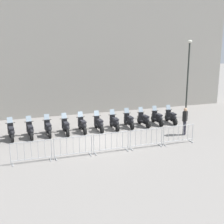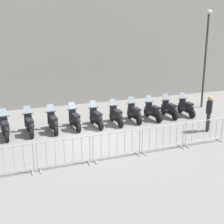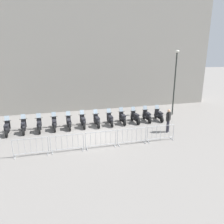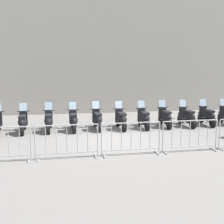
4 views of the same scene
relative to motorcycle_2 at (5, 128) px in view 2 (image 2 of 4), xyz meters
The scene contains 19 objects.
ground_plane 4.23m from the motorcycle_2, 20.45° to the right, with size 120.00×120.00×0.00m, color gray.
building_facade 8.91m from the motorcycle_2, 62.94° to the left, with size 28.00×2.40×11.35m, color #9E998E.
motorcycle_2 is the anchor object (origin of this frame).
motorcycle_3 1.09m from the motorcycle_2, ahead, with size 0.56×1.73×1.24m.
motorcycle_4 2.17m from the motorcycle_2, ahead, with size 0.56×1.73×1.24m.
motorcycle_5 3.26m from the motorcycle_2, ahead, with size 0.57×1.73×1.24m.
motorcycle_6 4.35m from the motorcycle_2, ahead, with size 0.57×1.73×1.24m.
motorcycle_7 5.44m from the motorcycle_2, ahead, with size 0.56×1.73×1.24m.
motorcycle_8 6.52m from the motorcycle_2, ahead, with size 0.56×1.72×1.24m.
motorcycle_9 7.62m from the motorcycle_2, ahead, with size 0.60×1.72×1.24m.
motorcycle_10 8.70m from the motorcycle_2, ahead, with size 0.56×1.72×1.24m.
motorcycle_11 9.79m from the motorcycle_2, ahead, with size 0.56×1.72×1.24m.
barrier_segment_0 3.93m from the motorcycle_2, 88.71° to the right, with size 1.93×0.59×1.07m.
barrier_segment_1 4.31m from the motorcycle_2, 60.81° to the right, with size 1.93×0.59×1.07m.
barrier_segment_2 5.47m from the motorcycle_2, 41.14° to the right, with size 1.93×0.59×1.07m.
barrier_segment_3 7.03m from the motorcycle_2, 29.22° to the right, with size 1.93×0.59×1.07m.
barrier_segment_4 8.78m from the motorcycle_2, 21.83° to the right, with size 1.93×0.59×1.07m.
street_lamp 12.26m from the motorcycle_2, 10.89° to the left, with size 0.36×0.36×5.85m.
officer_near_row_end 9.50m from the motorcycle_2, 11.32° to the right, with size 0.42×0.41×1.73m.
Camera 2 is at (-3.14, -12.17, 4.75)m, focal length 48.10 mm.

